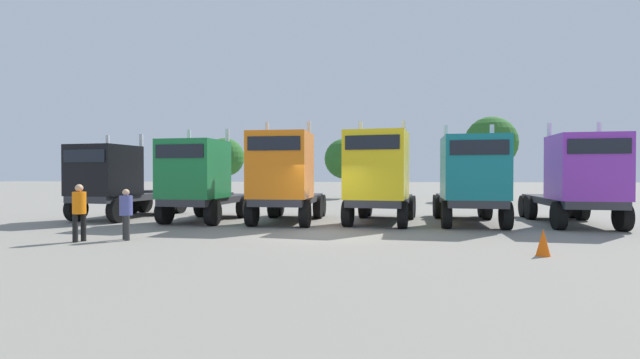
# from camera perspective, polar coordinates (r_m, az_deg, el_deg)

# --- Properties ---
(ground) EXTENTS (200.00, 200.00, 0.00)m
(ground) POSITION_cam_1_polar(r_m,az_deg,el_deg) (15.62, 0.39, -7.14)
(ground) COLOR gray
(semi_truck_black) EXTENTS (3.35, 6.36, 4.04)m
(semi_truck_black) POSITION_cam_1_polar(r_m,az_deg,el_deg) (22.70, -25.08, -0.17)
(semi_truck_black) COLOR #333338
(semi_truck_black) RESTS_ON ground
(semi_truck_green) EXTENTS (3.07, 5.89, 4.18)m
(semi_truck_green) POSITION_cam_1_polar(r_m,az_deg,el_deg) (20.04, -15.32, -0.04)
(semi_truck_green) COLOR #333338
(semi_truck_green) RESTS_ON ground
(semi_truck_orange) EXTENTS (2.75, 5.97, 4.45)m
(semi_truck_orange) POSITION_cam_1_polar(r_m,az_deg,el_deg) (18.76, -4.69, 0.32)
(semi_truck_orange) COLOR #333338
(semi_truck_orange) RESTS_ON ground
(semi_truck_yellow) EXTENTS (3.48, 6.25, 4.47)m
(semi_truck_yellow) POSITION_cam_1_polar(r_m,az_deg,el_deg) (18.65, 7.66, 0.41)
(semi_truck_yellow) COLOR #333338
(semi_truck_yellow) RESTS_ON ground
(semi_truck_teal) EXTENTS (3.02, 6.47, 4.25)m
(semi_truck_teal) POSITION_cam_1_polar(r_m,az_deg,el_deg) (19.18, 19.07, 0.05)
(semi_truck_teal) COLOR #333338
(semi_truck_teal) RESTS_ON ground
(semi_truck_purple) EXTENTS (3.06, 6.44, 4.27)m
(semi_truck_purple) POSITION_cam_1_polar(r_m,az_deg,el_deg) (20.51, 30.62, -0.05)
(semi_truck_purple) COLOR #333338
(semi_truck_purple) RESTS_ON ground
(visitor_in_hivis) EXTENTS (0.51, 0.51, 1.82)m
(visitor_in_hivis) POSITION_cam_1_polar(r_m,az_deg,el_deg) (15.78, -28.83, -3.30)
(visitor_in_hivis) COLOR black
(visitor_in_hivis) RESTS_ON ground
(visitor_with_camera) EXTENTS (0.57, 0.57, 1.65)m
(visitor_with_camera) POSITION_cam_1_polar(r_m,az_deg,el_deg) (15.54, -23.92, -3.72)
(visitor_with_camera) COLOR #2D2D2D
(visitor_with_camera) RESTS_ON ground
(traffic_cone_near) EXTENTS (0.36, 0.36, 0.71)m
(traffic_cone_near) POSITION_cam_1_polar(r_m,az_deg,el_deg) (12.91, 27.04, -7.30)
(traffic_cone_near) COLOR #F2590C
(traffic_cone_near) RESTS_ON ground
(oak_far_left) EXTENTS (3.13, 3.13, 5.07)m
(oak_far_left) POSITION_cam_1_polar(r_m,az_deg,el_deg) (36.65, -12.25, 2.82)
(oak_far_left) COLOR #4C3823
(oak_far_left) RESTS_ON ground
(oak_far_centre) EXTENTS (3.49, 3.49, 5.20)m
(oak_far_centre) POSITION_cam_1_polar(r_m,az_deg,el_deg) (38.31, 3.19, 2.69)
(oak_far_centre) COLOR #4C3823
(oak_far_centre) RESTS_ON ground
(oak_far_right) EXTENTS (4.14, 4.14, 6.71)m
(oak_far_right) POSITION_cam_1_polar(r_m,az_deg,el_deg) (37.68, 21.35, 4.47)
(oak_far_right) COLOR #4C3823
(oak_far_right) RESTS_ON ground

